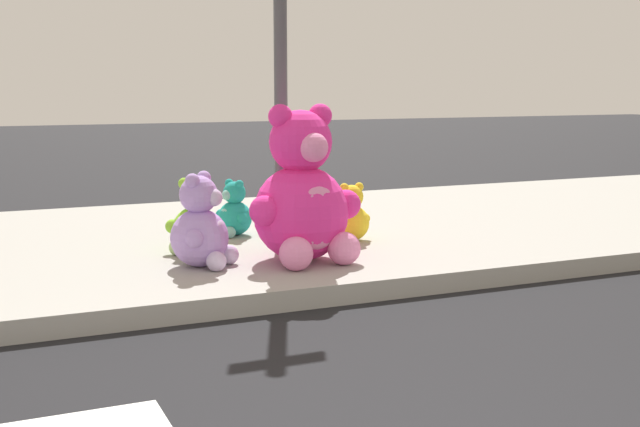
{
  "coord_description": "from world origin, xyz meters",
  "views": [
    {
      "loc": [
        -1.43,
        -1.93,
        1.51
      ],
      "look_at": [
        1.0,
        3.6,
        0.55
      ],
      "focal_mm": 45.92,
      "sensor_mm": 36.0,
      "label": 1
    }
  ],
  "objects_px": {
    "plush_pink_large": "(303,199)",
    "plush_lime": "(194,223)",
    "sign_pole": "(280,42)",
    "plush_white": "(302,203)",
    "plush_lavender": "(202,229)",
    "plush_yellow": "(351,217)",
    "plush_teal": "(233,213)"
  },
  "relations": [
    {
      "from": "plush_lavender",
      "to": "plush_white",
      "type": "height_order",
      "value": "plush_lavender"
    },
    {
      "from": "plush_teal",
      "to": "plush_white",
      "type": "relative_size",
      "value": 0.81
    },
    {
      "from": "plush_yellow",
      "to": "plush_pink_large",
      "type": "bearing_deg",
      "value": -138.98
    },
    {
      "from": "sign_pole",
      "to": "plush_white",
      "type": "bearing_deg",
      "value": 55.99
    },
    {
      "from": "sign_pole",
      "to": "plush_pink_large",
      "type": "relative_size",
      "value": 2.64
    },
    {
      "from": "plush_pink_large",
      "to": "plush_teal",
      "type": "xyz_separation_m",
      "value": [
        -0.16,
        1.25,
        -0.28
      ]
    },
    {
      "from": "plush_pink_large",
      "to": "plush_white",
      "type": "height_order",
      "value": "plush_pink_large"
    },
    {
      "from": "plush_yellow",
      "to": "plush_lime",
      "type": "distance_m",
      "value": 1.4
    },
    {
      "from": "plush_pink_large",
      "to": "plush_teal",
      "type": "relative_size",
      "value": 2.37
    },
    {
      "from": "sign_pole",
      "to": "plush_lavender",
      "type": "height_order",
      "value": "sign_pole"
    },
    {
      "from": "sign_pole",
      "to": "plush_white",
      "type": "height_order",
      "value": "sign_pole"
    },
    {
      "from": "plush_lavender",
      "to": "plush_pink_large",
      "type": "bearing_deg",
      "value": -8.98
    },
    {
      "from": "plush_pink_large",
      "to": "plush_white",
      "type": "bearing_deg",
      "value": 68.0
    },
    {
      "from": "plush_teal",
      "to": "plush_lavender",
      "type": "xyz_separation_m",
      "value": [
        -0.61,
        -1.13,
        0.08
      ]
    },
    {
      "from": "plush_white",
      "to": "sign_pole",
      "type": "bearing_deg",
      "value": -124.01
    },
    {
      "from": "plush_teal",
      "to": "plush_lime",
      "type": "distance_m",
      "value": 0.8
    },
    {
      "from": "plush_lime",
      "to": "sign_pole",
      "type": "bearing_deg",
      "value": -5.5
    },
    {
      "from": "plush_pink_large",
      "to": "plush_white",
      "type": "relative_size",
      "value": 1.93
    },
    {
      "from": "plush_lime",
      "to": "plush_lavender",
      "type": "bearing_deg",
      "value": -98.93
    },
    {
      "from": "plush_teal",
      "to": "plush_lavender",
      "type": "height_order",
      "value": "plush_lavender"
    },
    {
      "from": "sign_pole",
      "to": "plush_lavender",
      "type": "relative_size",
      "value": 4.48
    },
    {
      "from": "sign_pole",
      "to": "plush_teal",
      "type": "bearing_deg",
      "value": 107.49
    },
    {
      "from": "sign_pole",
      "to": "plush_teal",
      "type": "distance_m",
      "value": 1.65
    },
    {
      "from": "plush_pink_large",
      "to": "plush_white",
      "type": "distance_m",
      "value": 1.4
    },
    {
      "from": "plush_lavender",
      "to": "plush_yellow",
      "type": "height_order",
      "value": "plush_lavender"
    },
    {
      "from": "sign_pole",
      "to": "plush_lavender",
      "type": "xyz_separation_m",
      "value": [
        -0.82,
        -0.46,
        -1.41
      ]
    },
    {
      "from": "sign_pole",
      "to": "plush_pink_large",
      "type": "height_order",
      "value": "sign_pole"
    },
    {
      "from": "plush_pink_large",
      "to": "plush_lime",
      "type": "height_order",
      "value": "plush_pink_large"
    },
    {
      "from": "sign_pole",
      "to": "plush_teal",
      "type": "xyz_separation_m",
      "value": [
        -0.21,
        0.67,
        -1.49
      ]
    },
    {
      "from": "plush_pink_large",
      "to": "plush_yellow",
      "type": "bearing_deg",
      "value": 41.02
    },
    {
      "from": "plush_white",
      "to": "plush_lime",
      "type": "relative_size",
      "value": 1.03
    },
    {
      "from": "plush_yellow",
      "to": "plush_white",
      "type": "distance_m",
      "value": 0.69
    }
  ]
}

